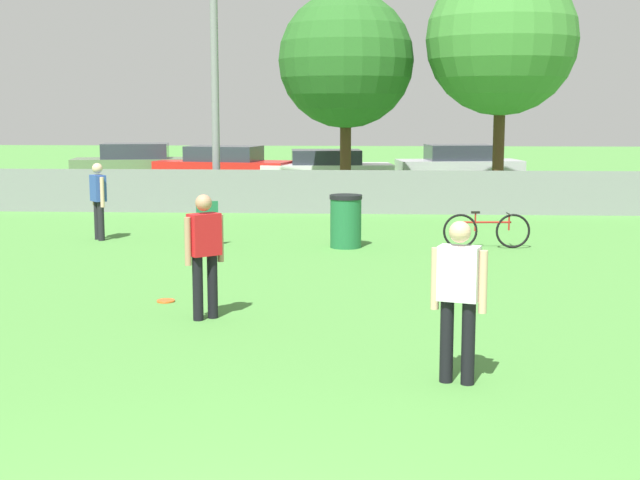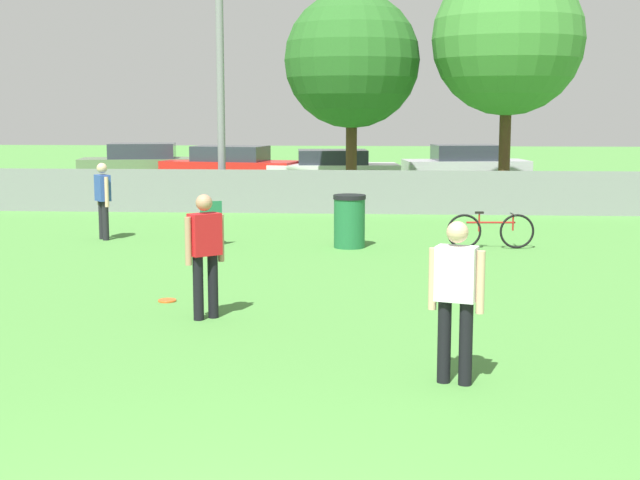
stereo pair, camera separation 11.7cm
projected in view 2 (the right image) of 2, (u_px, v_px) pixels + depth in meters
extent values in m
cube|color=gray|center=(342.00, 192.00, 22.34)|extent=(27.68, 0.03, 1.10)
cylinder|color=gray|center=(220.00, 42.00, 22.90)|extent=(0.20, 0.20, 8.65)
cylinder|color=#4C331E|center=(351.00, 156.00, 25.74)|extent=(0.32, 0.32, 2.55)
sphere|color=#286023|center=(352.00, 60.00, 25.34)|extent=(3.87, 3.87, 3.87)
cylinder|color=#4C331E|center=(504.00, 150.00, 24.89)|extent=(0.32, 0.32, 2.94)
sphere|color=#3D7F33|center=(508.00, 39.00, 24.45)|extent=(4.17, 4.17, 4.17)
cylinder|color=black|center=(444.00, 341.00, 8.52)|extent=(0.13, 0.13, 0.81)
cylinder|color=black|center=(466.00, 343.00, 8.44)|extent=(0.13, 0.13, 0.81)
cube|color=silver|center=(457.00, 274.00, 8.39)|extent=(0.43, 0.33, 0.52)
sphere|color=#D8AD8C|center=(457.00, 232.00, 8.33)|extent=(0.21, 0.21, 0.21)
cylinder|color=#D8AD8C|center=(433.00, 279.00, 8.48)|extent=(0.08, 0.08, 0.60)
cylinder|color=#D8AD8C|center=(481.00, 282.00, 8.31)|extent=(0.08, 0.08, 0.60)
cylinder|color=black|center=(198.00, 288.00, 11.06)|extent=(0.13, 0.13, 0.81)
cylinder|color=black|center=(213.00, 286.00, 11.18)|extent=(0.13, 0.13, 0.81)
cube|color=red|center=(205.00, 234.00, 11.02)|extent=(0.43, 0.41, 0.52)
sphere|color=tan|center=(204.00, 203.00, 10.96)|extent=(0.21, 0.21, 0.21)
cylinder|color=tan|center=(188.00, 241.00, 10.90)|extent=(0.08, 0.08, 0.60)
cylinder|color=tan|center=(221.00, 238.00, 11.17)|extent=(0.08, 0.08, 0.60)
cylinder|color=black|center=(106.00, 221.00, 17.83)|extent=(0.13, 0.13, 0.79)
cylinder|color=black|center=(102.00, 220.00, 17.99)|extent=(0.13, 0.13, 0.79)
cube|color=#2D4C9E|center=(103.00, 188.00, 17.82)|extent=(0.40, 0.42, 0.52)
sphere|color=#D8AD8C|center=(102.00, 168.00, 17.76)|extent=(0.21, 0.21, 0.21)
cylinder|color=#D8AD8C|center=(107.00, 192.00, 17.64)|extent=(0.08, 0.08, 0.60)
cylinder|color=#D8AD8C|center=(99.00, 190.00, 18.01)|extent=(0.08, 0.08, 0.60)
cylinder|color=#E5591E|center=(167.00, 301.00, 12.18)|extent=(0.24, 0.24, 0.03)
torus|color=#E5591E|center=(167.00, 300.00, 12.18)|extent=(0.25, 0.25, 0.03)
cylinder|color=#333338|center=(216.00, 232.00, 17.51)|extent=(0.02, 0.02, 0.43)
cylinder|color=#333338|center=(197.00, 233.00, 17.38)|extent=(0.02, 0.02, 0.43)
cylinder|color=#333338|center=(221.00, 235.00, 17.16)|extent=(0.02, 0.02, 0.43)
cylinder|color=#333338|center=(202.00, 235.00, 17.03)|extent=(0.02, 0.02, 0.43)
cube|color=#1E663F|center=(209.00, 222.00, 17.24)|extent=(0.56, 0.56, 0.03)
cube|color=#1E663F|center=(211.00, 212.00, 17.02)|extent=(0.40, 0.19, 0.41)
torus|color=black|center=(464.00, 231.00, 16.76)|extent=(0.66, 0.09, 0.66)
torus|color=black|center=(517.00, 231.00, 16.76)|extent=(0.66, 0.09, 0.66)
cylinder|color=#A51E19|center=(491.00, 223.00, 16.74)|extent=(0.92, 0.10, 0.04)
cylinder|color=#A51E19|center=(479.00, 223.00, 16.74)|extent=(0.03, 0.03, 0.34)
cylinder|color=#A51E19|center=(513.00, 223.00, 16.74)|extent=(0.03, 0.03, 0.31)
cube|color=black|center=(479.00, 213.00, 16.71)|extent=(0.16, 0.07, 0.04)
cylinder|color=black|center=(513.00, 214.00, 16.72)|extent=(0.06, 0.44, 0.03)
cylinder|color=#1E6638|center=(349.00, 223.00, 16.88)|extent=(0.59, 0.59, 0.93)
cylinder|color=black|center=(349.00, 197.00, 16.80)|extent=(0.62, 0.62, 0.08)
cylinder|color=black|center=(183.00, 173.00, 32.26)|extent=(0.68, 0.29, 0.65)
cylinder|color=black|center=(180.00, 176.00, 30.75)|extent=(0.68, 0.29, 0.65)
cylinder|color=black|center=(107.00, 173.00, 31.99)|extent=(0.68, 0.29, 0.65)
cylinder|color=black|center=(101.00, 176.00, 30.48)|extent=(0.68, 0.29, 0.65)
cube|color=#59724C|center=(143.00, 168.00, 31.34)|extent=(4.56, 2.47, 0.70)
cube|color=#2D333D|center=(142.00, 151.00, 31.25)|extent=(2.48, 1.91, 0.52)
cylinder|color=black|center=(277.00, 176.00, 30.38)|extent=(0.70, 0.31, 0.68)
cylinder|color=black|center=(263.00, 180.00, 28.94)|extent=(0.70, 0.31, 0.68)
cylinder|color=black|center=(201.00, 175.00, 31.10)|extent=(0.70, 0.31, 0.68)
cylinder|color=black|center=(183.00, 178.00, 29.66)|extent=(0.70, 0.31, 0.68)
cube|color=red|center=(231.00, 171.00, 29.99)|extent=(4.75, 2.56, 0.67)
cube|color=#2D333D|center=(230.00, 153.00, 29.90)|extent=(2.59, 1.94, 0.50)
cylinder|color=black|center=(371.00, 178.00, 30.33)|extent=(0.62, 0.25, 0.60)
cylinder|color=black|center=(375.00, 181.00, 28.81)|extent=(0.62, 0.25, 0.60)
cylinder|color=black|center=(292.00, 178.00, 30.23)|extent=(0.62, 0.25, 0.60)
cylinder|color=black|center=(292.00, 181.00, 28.71)|extent=(0.62, 0.25, 0.60)
cube|color=white|center=(332.00, 173.00, 29.49)|extent=(4.50, 2.22, 0.62)
cube|color=#2D333D|center=(332.00, 157.00, 29.41)|extent=(2.41, 1.78, 0.47)
cylinder|color=black|center=(496.00, 175.00, 31.36)|extent=(0.64, 0.26, 0.62)
cylinder|color=black|center=(509.00, 178.00, 29.83)|extent=(0.64, 0.26, 0.62)
cylinder|color=black|center=(424.00, 175.00, 31.19)|extent=(0.64, 0.26, 0.62)
cylinder|color=black|center=(432.00, 179.00, 29.66)|extent=(0.64, 0.26, 0.62)
cube|color=#B7B7BC|center=(465.00, 170.00, 30.47)|extent=(4.38, 2.33, 0.70)
cube|color=#2D333D|center=(466.00, 152.00, 30.39)|extent=(2.36, 1.84, 0.52)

